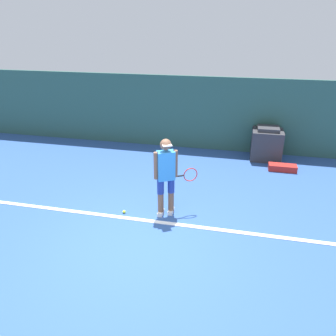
% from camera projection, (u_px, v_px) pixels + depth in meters
% --- Properties ---
extents(ground_plane, '(24.00, 24.00, 0.00)m').
position_uv_depth(ground_plane, '(137.00, 244.00, 5.90)').
color(ground_plane, '#2D5193').
extents(back_wall, '(24.00, 0.10, 2.23)m').
position_uv_depth(back_wall, '(187.00, 113.00, 10.11)').
color(back_wall, '#2D564C').
rests_on(back_wall, ground_plane).
extents(court_baseline, '(21.60, 0.10, 0.01)m').
position_uv_depth(court_baseline, '(149.00, 221.00, 6.59)').
color(court_baseline, white).
rests_on(court_baseline, ground_plane).
extents(tennis_player, '(0.82, 0.50, 1.64)m').
position_uv_depth(tennis_player, '(166.00, 174.00, 6.49)').
color(tennis_player, brown).
rests_on(tennis_player, ground_plane).
extents(tennis_ball, '(0.07, 0.07, 0.07)m').
position_uv_depth(tennis_ball, '(124.00, 212.00, 6.86)').
color(tennis_ball, '#D1E533').
rests_on(tennis_ball, ground_plane).
extents(covered_chair, '(0.85, 0.76, 0.97)m').
position_uv_depth(covered_chair, '(267.00, 144.00, 9.46)').
color(covered_chair, '#333338').
rests_on(covered_chair, ground_plane).
extents(equipment_bag, '(0.73, 0.29, 0.17)m').
position_uv_depth(equipment_bag, '(282.00, 168.00, 8.83)').
color(equipment_bag, '#B2231E').
rests_on(equipment_bag, ground_plane).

